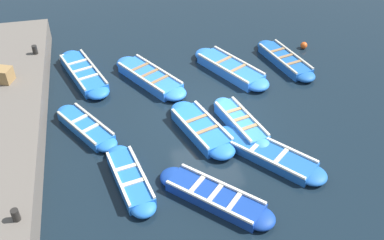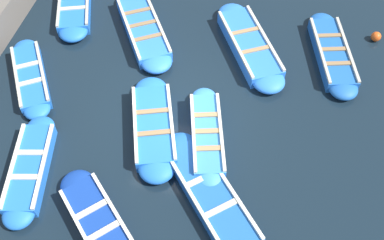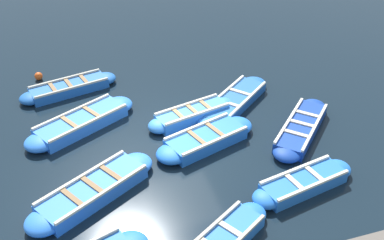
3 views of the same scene
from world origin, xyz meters
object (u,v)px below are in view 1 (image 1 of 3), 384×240
boat_stern_in (201,129)px  buoy_yellow_far (63,58)px  boat_end_of_row (268,154)px  bollard_mid_north (35,50)px  boat_centre (86,127)px  boat_drifting (285,60)px  boat_near_quay (150,77)px  boat_inner_gap (215,197)px  bollard_north (16,215)px  buoy_orange_near (304,45)px  wooden_crate (4,75)px  boat_alongside (130,179)px  boat_outer_left (241,123)px  boat_mid_row (84,73)px  boat_bow_out (230,68)px

boat_stern_in → buoy_yellow_far: 7.45m
boat_end_of_row → bollard_mid_north: size_ratio=10.35×
boat_centre → buoy_yellow_far: boat_centre is taller
boat_drifting → boat_near_quay: boat_near_quay is taller
boat_inner_gap → boat_near_quay: boat_near_quay is taller
bollard_north → buoy_orange_near: 14.00m
boat_inner_gap → boat_end_of_row: boat_inner_gap is taller
wooden_crate → boat_alongside: bearing=-52.3°
boat_outer_left → buoy_yellow_far: size_ratio=9.72×
buoy_orange_near → boat_mid_row: bearing=-178.1°
boat_bow_out → boat_near_quay: 3.31m
boat_alongside → boat_stern_in: bearing=35.0°
boat_near_quay → boat_alongside: 5.53m
buoy_orange_near → boat_near_quay: bearing=-170.4°
boat_mid_row → boat_stern_in: 5.84m
boat_bow_out → wooden_crate: bearing=-178.0°
boat_stern_in → boat_centre: boat_stern_in is taller
bollard_north → buoy_yellow_far: size_ratio=1.05×
boat_mid_row → boat_centre: bearing=-90.3°
boat_alongside → bollard_north: size_ratio=9.29×
boat_centre → wooden_crate: 3.63m
boat_mid_row → buoy_orange_near: 9.62m
boat_inner_gap → boat_mid_row: size_ratio=0.81×
boat_inner_gap → boat_stern_in: boat_stern_in is taller
bollard_north → wooden_crate: wooden_crate is taller
boat_bow_out → bollard_north: (-7.60, -6.91, 0.95)m
boat_end_of_row → buoy_yellow_far: bearing=131.0°
boat_near_quay → boat_inner_gap: bearing=-81.6°
boat_drifting → boat_alongside: 8.99m
boat_inner_gap → boat_alongside: boat_alongside is taller
boat_centre → bollard_mid_north: 4.49m
boat_outer_left → boat_bow_out: (0.62, 3.49, -0.00)m
boat_stern_in → bollard_north: (-5.57, -3.42, 0.96)m
bollard_mid_north → wooden_crate: wooden_crate is taller
boat_near_quay → wooden_crate: (-5.24, -0.34, 1.05)m
bollard_north → bollard_mid_north: size_ratio=1.00×
boat_outer_left → bollard_north: 7.83m
boat_end_of_row → bollard_mid_north: bollard_mid_north is taller
bollard_mid_north → buoy_yellow_far: bearing=42.1°
boat_outer_left → boat_end_of_row: size_ratio=0.89×
boat_inner_gap → boat_alongside: 2.62m
boat_near_quay → boat_alongside: bearing=-104.1°
bollard_mid_north → buoy_orange_near: size_ratio=1.17×
boat_stern_in → buoy_yellow_far: boat_stern_in is taller
wooden_crate → bollard_mid_north: bearing=62.3°
boat_alongside → bollard_north: bearing=-151.8°
bollard_north → wooden_crate: 6.67m
boat_inner_gap → boat_drifting: (4.77, 6.74, 0.00)m
boat_outer_left → boat_drifting: bearing=50.3°
boat_end_of_row → boat_drifting: bearing=63.6°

